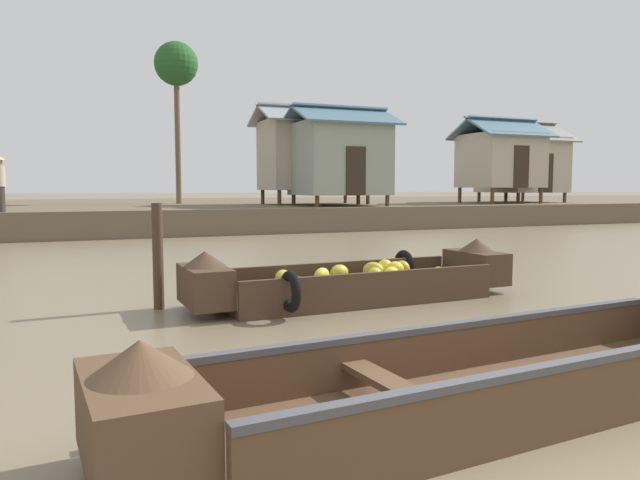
{
  "coord_description": "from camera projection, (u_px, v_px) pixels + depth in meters",
  "views": [
    {
      "loc": [
        -2.33,
        -2.76,
        1.62
      ],
      "look_at": [
        1.51,
        6.54,
        0.71
      ],
      "focal_mm": 33.21,
      "sensor_mm": 36.0,
      "label": 1
    }
  ],
  "objects": [
    {
      "name": "riverbank_strip",
      "position": [
        130.0,
        212.0,
        27.85
      ],
      "size": [
        160.0,
        20.0,
        0.88
      ],
      "primitive_type": "cube",
      "color": "brown",
      "rests_on": "ground"
    },
    {
      "name": "stilt_house_mid_right",
      "position": [
        501.0,
        159.0,
        26.68
      ],
      "size": [
        3.76,
        3.2,
        3.86
      ],
      "color": "#4C3826",
      "rests_on": "riverbank_strip"
    },
    {
      "name": "banana_boat",
      "position": [
        356.0,
        281.0,
        8.43
      ],
      "size": [
        4.89,
        2.03,
        0.81
      ],
      "color": "#473323",
      "rests_on": "ground"
    },
    {
      "name": "stilt_house_mid_left",
      "position": [
        339.0,
        157.0,
        23.13
      ],
      "size": [
        4.01,
        3.43,
        3.88
      ],
      "color": "#4C3826",
      "rests_on": "riverbank_strip"
    },
    {
      "name": "mooring_post",
      "position": [
        158.0,
        256.0,
        7.81
      ],
      "size": [
        0.14,
        0.14,
        1.41
      ],
      "primitive_type": "cylinder",
      "color": "#423323",
      "rests_on": "ground"
    },
    {
      "name": "viewer_boat",
      "position": [
        506.0,
        372.0,
        4.34
      ],
      "size": [
        5.87,
        1.62,
        0.81
      ],
      "color": "brown",
      "rests_on": "ground"
    },
    {
      "name": "ground_plane",
      "position": [
        195.0,
        262.0,
        12.78
      ],
      "size": [
        300.0,
        300.0,
        0.0
      ],
      "primitive_type": "plane",
      "color": "#7A6B51"
    },
    {
      "name": "palm_tree_far",
      "position": [
        176.0,
        67.0,
        25.85
      ],
      "size": [
        1.9,
        1.9,
        7.06
      ],
      "color": "brown",
      "rests_on": "riverbank_strip"
    },
    {
      "name": "stilt_house_right",
      "position": [
        522.0,
        164.0,
        28.71
      ],
      "size": [
        3.87,
        3.73,
        3.93
      ],
      "color": "#4C3826",
      "rests_on": "riverbank_strip"
    },
    {
      "name": "stilt_house_left",
      "position": [
        315.0,
        154.0,
        25.19
      ],
      "size": [
        5.05,
        3.17,
        4.17
      ],
      "color": "#4C3826",
      "rests_on": "riverbank_strip"
    }
  ]
}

